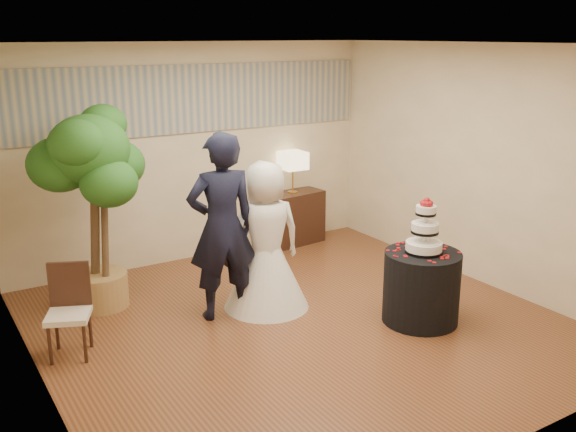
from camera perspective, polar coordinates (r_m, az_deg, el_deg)
floor at (r=6.72m, az=1.10°, el=-9.57°), size 5.00×5.00×0.00m
ceiling at (r=6.07m, az=1.24°, el=15.05°), size 5.00×5.00×0.00m
wall_back at (r=8.40m, az=-8.22°, el=5.54°), size 5.00×0.06×2.80m
wall_front at (r=4.46m, az=19.05°, el=-4.54°), size 5.00×0.06×2.80m
wall_left at (r=5.35m, az=-21.87°, el=-1.44°), size 0.06×5.00×2.80m
wall_right at (r=7.86m, az=16.66°, el=4.32°), size 0.06×5.00×2.80m
mural_border at (r=8.29m, az=-8.36°, el=10.28°), size 4.90×0.02×0.85m
groom at (r=6.59m, az=-5.90°, el=-0.98°), size 0.79×0.58×1.97m
bride at (r=6.85m, az=-1.99°, el=-1.78°), size 1.04×1.04×1.62m
cake_table at (r=6.78m, az=11.77°, el=-6.21°), size 0.97×0.97×0.75m
wedding_cake at (r=6.56m, az=12.09°, el=-0.82°), size 0.37×0.37×0.58m
console at (r=9.08m, az=0.42°, el=-0.20°), size 0.93×0.50×0.74m
table_lamp at (r=8.91m, az=0.43°, el=3.90°), size 0.33×0.33×0.58m
ficus_tree at (r=7.07m, az=-16.88°, el=0.62°), size 1.06×1.06×2.22m
side_chair at (r=6.26m, az=-18.96°, el=-8.15°), size 0.53×0.54×0.86m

